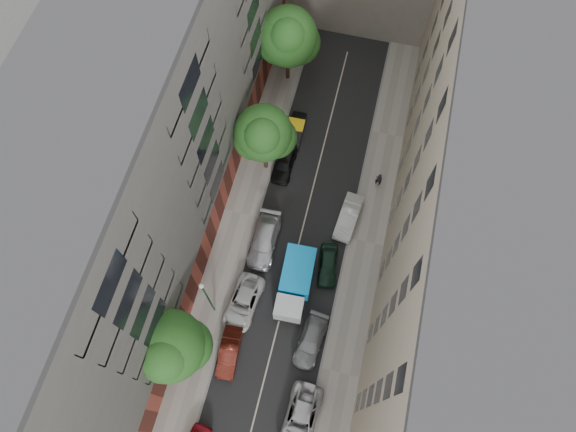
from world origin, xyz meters
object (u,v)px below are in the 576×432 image
(car_left_4, at_px, (284,163))
(tree_far, at_px, (288,39))
(tarp_truck, at_px, (295,283))
(car_right_3, at_px, (348,217))
(car_right_2, at_px, (328,265))
(tree_near, at_px, (170,348))
(car_left_5, at_px, (296,131))
(car_right_1, at_px, (311,341))
(car_left_2, at_px, (243,303))
(lamp_post, at_px, (207,296))
(car_left_1, at_px, (229,352))
(car_left_3, at_px, (264,241))
(pedestrian, at_px, (379,179))
(tree_mid, at_px, (264,135))
(car_right_0, at_px, (300,419))

(car_left_4, relative_size, tree_far, 0.50)
(tarp_truck, relative_size, car_right_3, 1.33)
(car_right_2, xyz_separation_m, tree_near, (-9.10, -9.93, 4.83))
(car_left_5, xyz_separation_m, car_right_3, (6.40, -7.40, 0.08))
(car_right_1, xyz_separation_m, tree_near, (-9.10, -3.61, 4.84))
(tarp_truck, height_order, tree_far, tree_far)
(car_left_2, bearing_deg, car_right_3, 59.52)
(car_left_2, relative_size, lamp_post, 0.68)
(car_left_1, xyz_separation_m, tree_near, (-3.24, -1.28, 4.82))
(tarp_truck, xyz_separation_m, car_right_2, (2.20, 2.34, -0.82))
(car_right_3, xyz_separation_m, lamp_post, (-8.82, -10.28, 3.73))
(tarp_truck, relative_size, car_left_3, 1.13)
(tree_far, bearing_deg, lamp_post, -90.56)
(tree_far, distance_m, pedestrian, 14.78)
(car_left_3, relative_size, lamp_post, 0.73)
(car_right_1, height_order, tree_far, tree_far)
(tarp_truck, height_order, tree_mid, tree_mid)
(tree_mid, distance_m, tree_far, 10.17)
(tarp_truck, distance_m, car_left_1, 7.35)
(pedestrian, bearing_deg, car_left_2, 61.90)
(tarp_truck, height_order, car_left_2, tarp_truck)
(car_right_3, bearing_deg, car_left_5, 136.76)
(car_left_3, distance_m, tree_near, 12.24)
(car_left_1, bearing_deg, tree_far, 89.75)
(tarp_truck, distance_m, car_left_4, 11.35)
(car_left_5, bearing_deg, lamp_post, -99.42)
(car_left_2, bearing_deg, car_left_4, 94.86)
(car_right_0, bearing_deg, car_left_1, 154.51)
(tree_mid, bearing_deg, tree_far, 92.72)
(car_right_1, distance_m, tree_far, 26.05)
(car_left_2, bearing_deg, car_right_0, -43.61)
(car_left_5, xyz_separation_m, pedestrian, (8.28, -3.36, 0.34))
(car_left_4, bearing_deg, car_left_1, -89.93)
(car_left_3, bearing_deg, car_left_1, -93.05)
(car_left_1, height_order, car_right_0, car_right_0)
(tarp_truck, bearing_deg, car_left_5, 100.73)
(lamp_post, bearing_deg, car_left_1, -54.07)
(tree_near, bearing_deg, car_left_2, 58.45)
(car_right_2, distance_m, lamp_post, 10.54)
(car_right_1, distance_m, tree_mid, 16.69)
(car_left_4, distance_m, car_right_2, 10.20)
(car_left_2, bearing_deg, tree_mid, 101.77)
(car_right_2, height_order, lamp_post, lamp_post)
(tarp_truck, relative_size, car_left_2, 1.21)
(tarp_truck, distance_m, car_left_3, 4.68)
(tree_mid, bearing_deg, tarp_truck, -63.48)
(car_right_2, xyz_separation_m, tree_far, (-7.79, 18.06, 4.85))
(car_left_1, height_order, car_left_3, car_left_3)
(tree_far, bearing_deg, car_left_3, -82.77)
(tarp_truck, distance_m, tree_far, 21.53)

